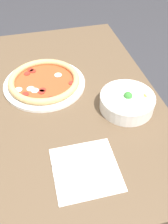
% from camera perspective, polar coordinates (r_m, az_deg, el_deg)
% --- Properties ---
extents(ground_plane, '(8.00, 8.00, 0.00)m').
position_cam_1_polar(ground_plane, '(1.56, -4.49, -16.76)').
color(ground_plane, '#333338').
extents(dining_table, '(1.11, 0.81, 0.72)m').
position_cam_1_polar(dining_table, '(1.07, -6.29, -0.94)').
color(dining_table, brown).
rests_on(dining_table, ground_plane).
extents(pizza, '(0.33, 0.33, 0.04)m').
position_cam_1_polar(pizza, '(1.05, -9.08, 6.89)').
color(pizza, white).
rests_on(pizza, dining_table).
extents(bowl, '(0.20, 0.20, 0.07)m').
position_cam_1_polar(bowl, '(0.93, 9.83, 2.51)').
color(bowl, white).
rests_on(bowl, dining_table).
extents(napkin, '(0.20, 0.20, 0.00)m').
position_cam_1_polar(napkin, '(0.77, 0.40, -12.94)').
color(napkin, white).
rests_on(napkin, dining_table).
extents(fork, '(0.02, 0.19, 0.00)m').
position_cam_1_polar(fork, '(0.78, -0.30, -11.04)').
color(fork, silver).
rests_on(fork, napkin).
extents(knife, '(0.02, 0.19, 0.01)m').
position_cam_1_polar(knife, '(0.75, 0.23, -14.42)').
color(knife, silver).
rests_on(knife, napkin).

